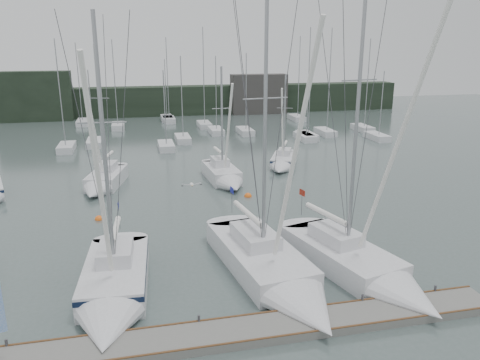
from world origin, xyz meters
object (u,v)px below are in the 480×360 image
sailboat_mid_c (225,178)px  buoy_b (248,196)px  sailboat_near_right (369,272)px  sailboat_mid_d (282,163)px  sailboat_near_center (279,278)px  sailboat_mid_b (102,183)px  buoy_c (99,219)px  sailboat_near_left (113,293)px

sailboat_mid_c → buoy_b: (1.13, -4.02, -0.60)m
sailboat_near_right → sailboat_mid_d: size_ratio=1.77×
sailboat_near_right → sailboat_mid_c: sailboat_near_right is taller
buoy_b → sailboat_near_center: bearing=-97.8°
sailboat_mid_b → buoy_b: (12.04, -4.72, -0.60)m
sailboat_near_right → buoy_b: (-2.82, 15.71, -0.62)m
sailboat_mid_b → buoy_b: 12.94m
sailboat_near_right → sailboat_mid_c: (-3.95, 19.72, -0.03)m
sailboat_mid_d → buoy_c: size_ratio=16.73×
sailboat_mid_c → buoy_c: sailboat_mid_c is taller
sailboat_near_left → sailboat_near_center: 8.44m
buoy_b → sailboat_mid_c: bearing=105.7°
sailboat_mid_c → buoy_c: 12.74m
sailboat_mid_b → buoy_c: bearing=-75.8°
sailboat_mid_c → buoy_b: bearing=-78.7°
sailboat_mid_c → sailboat_mid_d: 7.97m
sailboat_mid_c → sailboat_near_center: bearing=-97.3°
sailboat_mid_b → buoy_c: sailboat_mid_b is taller
sailboat_near_left → sailboat_mid_b: bearing=98.0°
sailboat_near_right → buoy_c: bearing=123.9°
sailboat_near_right → sailboat_mid_d: 24.06m
sailboat_near_center → sailboat_near_right: bearing=-13.4°
sailboat_near_center → sailboat_mid_c: size_ratio=1.48×
sailboat_near_center → sailboat_mid_b: size_ratio=1.26×
sailboat_near_center → sailboat_near_right: sailboat_near_right is taller
sailboat_near_center → buoy_c: bearing=120.1°
sailboat_near_center → buoy_c: 15.92m
sailboat_mid_c → buoy_c: size_ratio=18.48×
sailboat_near_center → buoy_b: bearing=74.2°
sailboat_near_left → buoy_c: 12.29m
sailboat_near_left → sailboat_mid_c: sailboat_near_left is taller
sailboat_near_right → buoy_b: bearing=85.4°
sailboat_mid_b → sailboat_mid_d: 18.03m
sailboat_near_left → sailboat_mid_c: (9.38, 18.96, -0.05)m
sailboat_near_right → sailboat_mid_d: sailboat_near_right is taller
sailboat_mid_d → buoy_b: (-5.66, -8.18, -0.53)m
buoy_b → buoy_c: bearing=-167.0°
sailboat_mid_d → sailboat_near_center: bearing=-83.8°
sailboat_mid_b → buoy_b: sailboat_mid_b is taller
sailboat_near_center → buoy_b: size_ratio=26.39×
sailboat_near_right → buoy_b: size_ratio=28.59×
sailboat_near_center → sailboat_mid_c: bearing=79.1°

